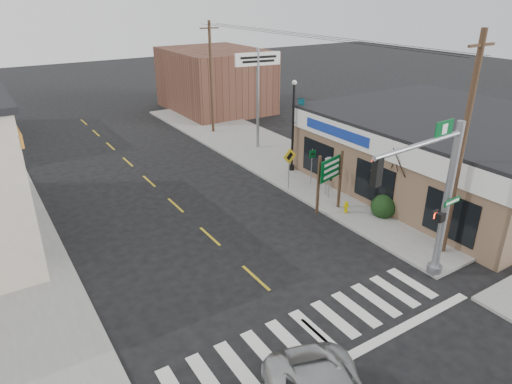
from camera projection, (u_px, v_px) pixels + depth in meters
ground at (320, 336)px, 15.17m from camera, size 140.00×140.00×0.00m
sidewalk_right at (298, 167)px, 29.60m from camera, size 6.00×38.00×0.13m
center_line at (210, 236)px, 21.34m from camera, size 0.12×56.00×0.01m
crosswalk at (313, 329)px, 15.48m from camera, size 11.00×2.20×0.01m
thrift_store at (450, 153)px, 26.12m from camera, size 12.00×14.00×4.00m
bldg_distant_right at (215, 80)px, 43.07m from camera, size 8.00×10.00×5.60m
traffic_signal_pole at (437, 189)px, 16.50m from camera, size 5.07×0.39×6.43m
guide_sign at (330, 175)px, 22.76m from camera, size 1.77×0.14×3.10m
fire_hydrant at (346, 206)px, 23.24m from camera, size 0.19×0.19×0.61m
ped_crossing_sign at (289, 161)px, 25.54m from camera, size 0.94×0.07×2.42m
lamp_post at (294, 119)px, 27.62m from camera, size 0.73×0.57×5.62m
dance_center_sign at (258, 74)px, 31.09m from camera, size 3.26×0.20×6.93m
bare_tree at (405, 153)px, 21.73m from camera, size 2.12×2.12×4.24m
shrub_front at (383, 207)px, 22.91m from camera, size 1.23×1.23×0.93m
shrub_back at (344, 178)px, 26.35m from camera, size 1.24×1.24×0.93m
utility_pole_near at (462, 148)px, 18.02m from camera, size 1.60×0.24×9.21m
utility_pole_far at (211, 77)px, 35.04m from camera, size 1.46×0.22×8.42m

